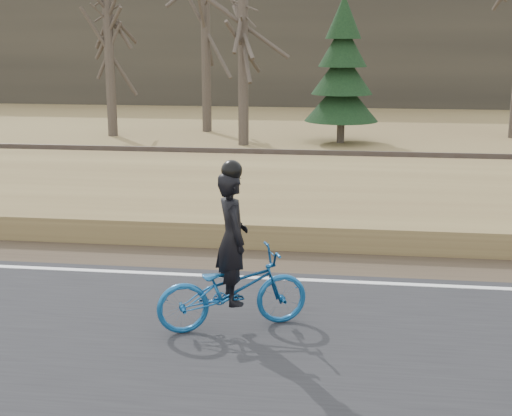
# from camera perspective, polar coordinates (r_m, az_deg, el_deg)

# --- Properties ---
(ground) EXTENTS (120.00, 120.00, 0.00)m
(ground) POSITION_cam_1_polar(r_m,az_deg,el_deg) (11.02, 19.09, -6.78)
(ground) COLOR olive
(ground) RESTS_ON ground
(edge_line) EXTENTS (120.00, 0.12, 0.01)m
(edge_line) POSITION_cam_1_polar(r_m,az_deg,el_deg) (11.18, 18.92, -6.11)
(edge_line) COLOR silver
(edge_line) RESTS_ON road
(shoulder) EXTENTS (120.00, 1.60, 0.04)m
(shoulder) POSITION_cam_1_polar(r_m,az_deg,el_deg) (12.13, 18.02, -4.74)
(shoulder) COLOR #473A2B
(shoulder) RESTS_ON ground
(embankment) EXTENTS (120.00, 5.00, 0.44)m
(embankment) POSITION_cam_1_polar(r_m,az_deg,el_deg) (14.92, 16.10, -0.42)
(embankment) COLOR olive
(embankment) RESTS_ON ground
(ballast) EXTENTS (120.00, 3.00, 0.45)m
(ballast) POSITION_cam_1_polar(r_m,az_deg,el_deg) (18.60, 14.46, 2.40)
(ballast) COLOR slate
(ballast) RESTS_ON ground
(railroad) EXTENTS (120.00, 2.40, 0.29)m
(railroad) POSITION_cam_1_polar(r_m,az_deg,el_deg) (18.55, 14.52, 3.32)
(railroad) COLOR black
(railroad) RESTS_ON ballast
(treeline_backdrop) EXTENTS (120.00, 4.00, 6.00)m
(treeline_backdrop) POSITION_cam_1_polar(r_m,az_deg,el_deg) (40.21, 11.10, 12.35)
(treeline_backdrop) COLOR #383328
(treeline_backdrop) RESTS_ON ground
(cyclist) EXTENTS (2.05, 1.39, 2.17)m
(cyclist) POSITION_cam_1_polar(r_m,az_deg,el_deg) (9.02, -1.89, -5.51)
(cyclist) COLOR navy
(cyclist) RESTS_ON road
(bare_tree_far_left) EXTENTS (0.36, 0.36, 6.45)m
(bare_tree_far_left) POSITION_cam_1_polar(r_m,az_deg,el_deg) (27.57, -11.67, 12.34)
(bare_tree_far_left) COLOR #493F35
(bare_tree_far_left) RESTS_ON ground
(bare_tree_left) EXTENTS (0.36, 0.36, 8.39)m
(bare_tree_left) POSITION_cam_1_polar(r_m,az_deg,el_deg) (28.39, -4.07, 14.56)
(bare_tree_left) COLOR #493F35
(bare_tree_left) RESTS_ON ground
(bare_tree_near_left) EXTENTS (0.36, 0.36, 7.16)m
(bare_tree_near_left) POSITION_cam_1_polar(r_m,az_deg,el_deg) (24.70, -1.04, 13.31)
(bare_tree_near_left) COLOR #493F35
(bare_tree_near_left) RESTS_ON ground
(conifer) EXTENTS (2.60, 2.60, 5.11)m
(conifer) POSITION_cam_1_polar(r_m,az_deg,el_deg) (25.46, 6.91, 10.61)
(conifer) COLOR #493F35
(conifer) RESTS_ON ground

